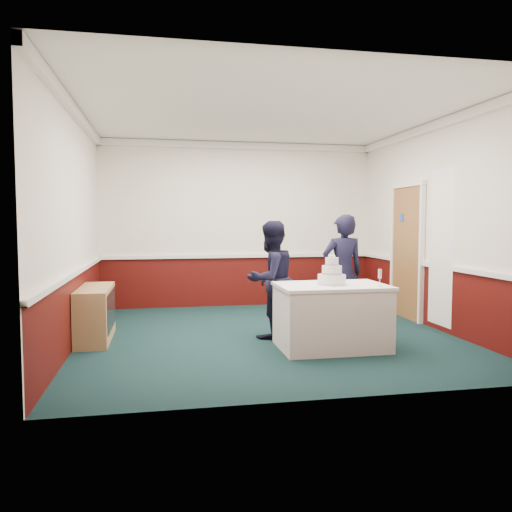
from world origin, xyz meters
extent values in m
plane|color=black|center=(0.00, 0.00, 0.00)|extent=(5.00, 5.00, 0.00)
cube|color=silver|center=(0.00, 2.48, 1.50)|extent=(5.00, 0.05, 3.00)
cube|color=silver|center=(-2.48, 0.00, 1.50)|extent=(0.05, 5.00, 3.00)
cube|color=silver|center=(2.48, 0.00, 1.50)|extent=(0.05, 5.00, 3.00)
cube|color=white|center=(0.00, 0.00, 2.98)|extent=(5.00, 5.00, 0.05)
cube|color=#430B08|center=(0.00, 2.48, 0.45)|extent=(5.00, 0.02, 0.90)
cube|color=white|center=(0.00, 2.47, 0.92)|extent=(4.98, 0.05, 0.06)
cube|color=white|center=(0.00, 2.46, 2.93)|extent=(5.00, 0.08, 0.12)
cube|color=olive|center=(2.46, 0.80, 1.05)|extent=(0.05, 0.90, 2.10)
cube|color=#234799|center=(2.44, 0.95, 1.62)|extent=(0.01, 0.12, 0.12)
cube|color=white|center=(2.42, -0.25, 1.20)|extent=(0.02, 0.60, 2.20)
cube|color=#9D764C|center=(-2.28, 0.17, 0.35)|extent=(0.40, 1.20, 0.70)
cube|color=black|center=(-2.07, 0.17, 0.40)|extent=(0.01, 1.00, 0.50)
cube|color=white|center=(0.62, -0.81, 0.38)|extent=(1.28, 0.88, 0.76)
cube|color=white|center=(0.62, -0.81, 0.77)|extent=(1.32, 0.92, 0.04)
cylinder|color=white|center=(0.62, -0.81, 0.85)|extent=(0.34, 0.34, 0.12)
cylinder|color=silver|center=(0.62, -0.81, 0.80)|extent=(0.35, 0.35, 0.03)
cylinder|color=white|center=(0.62, -0.81, 0.97)|extent=(0.24, 0.24, 0.11)
cylinder|color=silver|center=(0.62, -0.81, 0.92)|extent=(0.25, 0.25, 0.02)
cylinder|color=white|center=(0.62, -0.81, 1.07)|extent=(0.16, 0.16, 0.10)
cylinder|color=silver|center=(0.62, -0.81, 1.03)|extent=(0.17, 0.17, 0.02)
sphere|color=#EDE5C9|center=(0.62, -0.81, 1.14)|extent=(0.03, 0.03, 0.03)
sphere|color=#EDE5C9|center=(0.65, -0.80, 1.14)|extent=(0.03, 0.03, 0.03)
sphere|color=#EDE5C9|center=(0.60, -0.79, 1.14)|extent=(0.03, 0.03, 0.03)
sphere|color=#EDE5C9|center=(0.64, -0.84, 1.14)|extent=(0.03, 0.03, 0.03)
sphere|color=#EDE5C9|center=(0.60, -0.83, 1.14)|extent=(0.03, 0.03, 0.03)
cube|color=silver|center=(0.59, -1.01, 0.79)|extent=(0.10, 0.21, 0.00)
cylinder|color=silver|center=(1.12, -1.09, 0.79)|extent=(0.05, 0.05, 0.01)
cylinder|color=silver|center=(1.12, -1.09, 0.84)|extent=(0.01, 0.01, 0.09)
cylinder|color=silver|center=(1.12, -1.09, 0.94)|extent=(0.04, 0.04, 0.11)
imported|color=black|center=(0.02, -0.11, 0.78)|extent=(0.96, 0.90, 1.57)
imported|color=black|center=(1.12, 0.11, 0.83)|extent=(0.62, 0.41, 1.66)
camera|label=1|loc=(-1.43, -6.59, 1.56)|focal=35.00mm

